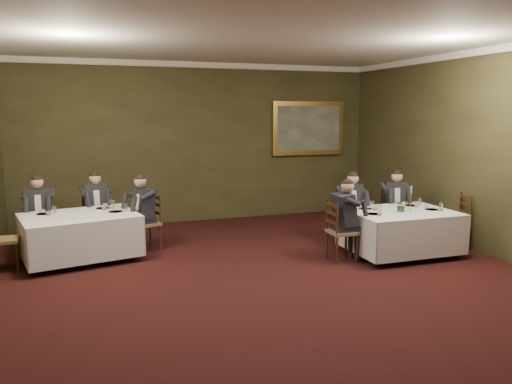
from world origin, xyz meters
TOP-DOWN VIEW (x-y plane):
  - ground at (0.00, 0.00)m, footprint 10.00×10.00m
  - ceiling at (0.00, 0.00)m, footprint 8.00×10.00m
  - back_wall at (0.00, 5.00)m, footprint 8.00×0.10m
  - crown_molding at (0.00, 0.00)m, footprint 8.00×10.00m
  - table_main at (2.60, 1.16)m, footprint 1.80×1.38m
  - table_second at (-2.60, 2.64)m, footprint 2.05×1.72m
  - chair_main_backleft at (2.13, 2.09)m, footprint 0.45×0.43m
  - diner_main_backleft at (2.13, 2.07)m, footprint 0.43×0.49m
  - chair_main_backright at (3.09, 2.08)m, footprint 0.53×0.52m
  - diner_main_backright at (3.09, 2.07)m, footprint 0.51×0.56m
  - chair_main_endleft at (1.47, 1.17)m, footprint 0.43×0.45m
  - diner_main_endleft at (1.48, 1.17)m, footprint 0.49×0.43m
  - chair_main_endright at (3.73, 1.15)m, footprint 0.52×0.54m
  - chair_sec_backleft at (-3.26, 3.44)m, footprint 0.44×0.42m
  - diner_sec_backleft at (-3.26, 3.43)m, footprint 0.42×0.48m
  - chair_sec_backright at (-2.32, 3.64)m, footprint 0.51×0.49m
  - diner_sec_backright at (-2.32, 3.63)m, footprint 0.48×0.54m
  - chair_sec_endright at (-1.48, 2.88)m, footprint 0.55×0.56m
  - diner_sec_endright at (-1.50, 2.87)m, footprint 0.59×0.54m
  - chair_sec_endleft at (-3.72, 2.40)m, footprint 0.44×0.46m
  - centerpiece at (2.57, 1.12)m, footprint 0.24×0.22m
  - candlestick at (2.81, 1.19)m, footprint 0.06×0.06m
  - place_setting_table_main at (2.18, 1.57)m, footprint 0.33×0.31m
  - place_setting_table_second at (-3.10, 2.93)m, footprint 0.33×0.31m
  - painting at (2.60, 4.94)m, footprint 1.82×0.09m

SIDE VIEW (x-z plane):
  - ground at x=0.00m, z-range 0.00..0.00m
  - chair_main_backleft at x=2.13m, z-range -0.22..0.78m
  - chair_main_backright at x=3.09m, z-range -0.22..0.78m
  - chair_main_endleft at x=1.47m, z-range -0.22..0.78m
  - chair_main_endright at x=3.73m, z-range -0.22..0.78m
  - chair_sec_backleft at x=-3.26m, z-range -0.22..0.78m
  - chair_sec_backright at x=-2.32m, z-range -0.22..0.78m
  - chair_sec_endright at x=-1.48m, z-range -0.22..0.78m
  - chair_sec_endleft at x=-3.72m, z-range -0.22..0.78m
  - table_main at x=2.60m, z-range 0.12..0.78m
  - table_second at x=-2.60m, z-range 0.12..0.78m
  - diner_main_backleft at x=2.13m, z-range -0.16..1.19m
  - diner_main_backright at x=3.09m, z-range -0.16..1.19m
  - diner_main_endleft at x=1.48m, z-range -0.16..1.19m
  - diner_sec_backleft at x=-3.26m, z-range -0.16..1.19m
  - diner_sec_backright at x=-2.32m, z-range -0.16..1.19m
  - diner_sec_endright at x=-1.50m, z-range -0.16..1.19m
  - place_setting_table_main at x=2.18m, z-range 0.73..0.87m
  - place_setting_table_second at x=-3.10m, z-range 0.73..0.87m
  - centerpiece at x=2.57m, z-range 0.77..1.00m
  - candlestick at x=2.81m, z-range 0.71..1.14m
  - back_wall at x=0.00m, z-range 0.00..3.50m
  - painting at x=2.60m, z-range 1.42..2.68m
  - crown_molding at x=0.00m, z-range 3.38..3.50m
  - ceiling at x=0.00m, z-range 3.45..3.55m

